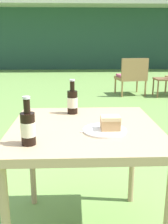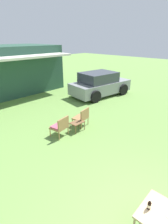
{
  "view_description": "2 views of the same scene",
  "coord_description": "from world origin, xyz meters",
  "px_view_note": "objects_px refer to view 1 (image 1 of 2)",
  "views": [
    {
      "loc": [
        -0.05,
        -1.32,
        1.13
      ],
      "look_at": [
        0.0,
        0.1,
        0.75
      ],
      "focal_mm": 42.0,
      "sensor_mm": 36.0,
      "label": 1
    },
    {
      "loc": [
        -2.41,
        -0.4,
        3.48
      ],
      "look_at": [
        1.95,
        3.73,
        0.9
      ],
      "focal_mm": 28.0,
      "sensor_mm": 36.0,
      "label": 2
    }
  ],
  "objects_px": {
    "cake_on_plate": "(108,126)",
    "cola_bottle_far": "(28,127)",
    "cola_bottle_near": "(72,101)",
    "wicker_chair_cushioned": "(132,75)",
    "garden_side_table": "(168,81)",
    "patio_table": "(85,139)"
  },
  "relations": [
    {
      "from": "wicker_chair_cushioned",
      "to": "cake_on_plate",
      "type": "bearing_deg",
      "value": 66.78
    },
    {
      "from": "garden_side_table",
      "to": "wicker_chair_cushioned",
      "type": "bearing_deg",
      "value": 167.36
    },
    {
      "from": "garden_side_table",
      "to": "patio_table",
      "type": "bearing_deg",
      "value": -115.14
    },
    {
      "from": "wicker_chair_cushioned",
      "to": "cake_on_plate",
      "type": "xyz_separation_m",
      "value": [
        -1.07,
        -4.32,
        0.29
      ]
    },
    {
      "from": "garden_side_table",
      "to": "cola_bottle_near",
      "type": "distance_m",
      "value": 4.32
    },
    {
      "from": "garden_side_table",
      "to": "cola_bottle_near",
      "type": "relative_size",
      "value": 2.57
    },
    {
      "from": "patio_table",
      "to": "cake_on_plate",
      "type": "xyz_separation_m",
      "value": [
        0.11,
        -0.09,
        0.1
      ]
    },
    {
      "from": "wicker_chair_cushioned",
      "to": "cola_bottle_near",
      "type": "distance_m",
      "value": 4.18
    },
    {
      "from": "garden_side_table",
      "to": "patio_table",
      "type": "xyz_separation_m",
      "value": [
        -1.91,
        -4.07,
        0.29
      ]
    },
    {
      "from": "wicker_chair_cushioned",
      "to": "patio_table",
      "type": "xyz_separation_m",
      "value": [
        -1.18,
        -4.23,
        0.2
      ]
    },
    {
      "from": "cola_bottle_near",
      "to": "garden_side_table",
      "type": "bearing_deg",
      "value": 62.63
    },
    {
      "from": "cola_bottle_near",
      "to": "cake_on_plate",
      "type": "bearing_deg",
      "value": -62.76
    },
    {
      "from": "cake_on_plate",
      "to": "cola_bottle_near",
      "type": "distance_m",
      "value": 0.39
    },
    {
      "from": "cake_on_plate",
      "to": "cola_bottle_far",
      "type": "xyz_separation_m",
      "value": [
        -0.36,
        -0.16,
        0.05
      ]
    },
    {
      "from": "cake_on_plate",
      "to": "cola_bottle_near",
      "type": "bearing_deg",
      "value": 117.24
    },
    {
      "from": "garden_side_table",
      "to": "cake_on_plate",
      "type": "bearing_deg",
      "value": -113.42
    },
    {
      "from": "patio_table",
      "to": "cola_bottle_far",
      "type": "bearing_deg",
      "value": -136.14
    },
    {
      "from": "cake_on_plate",
      "to": "cola_bottle_near",
      "type": "height_order",
      "value": "cola_bottle_near"
    },
    {
      "from": "cake_on_plate",
      "to": "cola_bottle_far",
      "type": "height_order",
      "value": "cola_bottle_far"
    },
    {
      "from": "cake_on_plate",
      "to": "cola_bottle_near",
      "type": "relative_size",
      "value": 1.03
    },
    {
      "from": "cake_on_plate",
      "to": "cola_bottle_far",
      "type": "relative_size",
      "value": 1.03
    },
    {
      "from": "garden_side_table",
      "to": "patio_table",
      "type": "height_order",
      "value": "patio_table"
    }
  ]
}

